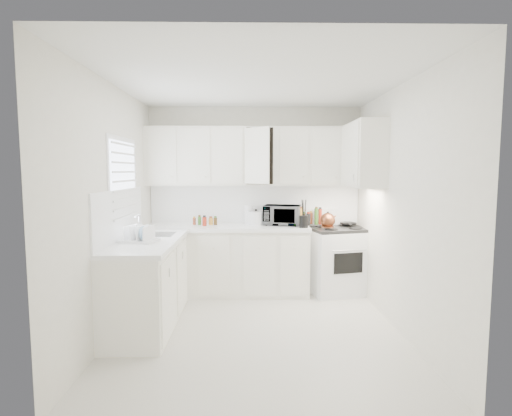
{
  "coord_description": "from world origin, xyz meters",
  "views": [
    {
      "loc": [
        -0.08,
        -4.08,
        1.71
      ],
      "look_at": [
        0.0,
        0.7,
        1.25
      ],
      "focal_mm": 27.68,
      "sensor_mm": 36.0,
      "label": 1
    }
  ],
  "objects_px": {
    "tea_kettle": "(328,219)",
    "rice_cooker": "(256,217)",
    "stove": "(338,251)",
    "utensil_crock": "(304,213)",
    "dish_rack": "(139,232)",
    "microwave": "(282,213)"
  },
  "relations": [
    {
      "from": "tea_kettle",
      "to": "rice_cooker",
      "type": "distance_m",
      "value": 0.99
    },
    {
      "from": "stove",
      "to": "utensil_crock",
      "type": "xyz_separation_m",
      "value": [
        -0.51,
        -0.22,
        0.56
      ]
    },
    {
      "from": "rice_cooker",
      "to": "utensil_crock",
      "type": "bearing_deg",
      "value": -16.85
    },
    {
      "from": "tea_kettle",
      "to": "rice_cooker",
      "type": "bearing_deg",
      "value": 145.04
    },
    {
      "from": "utensil_crock",
      "to": "dish_rack",
      "type": "height_order",
      "value": "utensil_crock"
    },
    {
      "from": "microwave",
      "to": "rice_cooker",
      "type": "height_order",
      "value": "microwave"
    },
    {
      "from": "rice_cooker",
      "to": "dish_rack",
      "type": "xyz_separation_m",
      "value": [
        -1.27,
        -1.29,
        -0.01
      ]
    },
    {
      "from": "microwave",
      "to": "utensil_crock",
      "type": "height_order",
      "value": "utensil_crock"
    },
    {
      "from": "tea_kettle",
      "to": "utensil_crock",
      "type": "distance_m",
      "value": 0.35
    },
    {
      "from": "rice_cooker",
      "to": "stove",
      "type": "bearing_deg",
      "value": 4.64
    },
    {
      "from": "utensil_crock",
      "to": "dish_rack",
      "type": "distance_m",
      "value": 2.15
    },
    {
      "from": "microwave",
      "to": "dish_rack",
      "type": "bearing_deg",
      "value": -129.47
    },
    {
      "from": "rice_cooker",
      "to": "utensil_crock",
      "type": "height_order",
      "value": "utensil_crock"
    },
    {
      "from": "tea_kettle",
      "to": "utensil_crock",
      "type": "xyz_separation_m",
      "value": [
        -0.33,
        -0.06,
        0.09
      ]
    },
    {
      "from": "stove",
      "to": "rice_cooker",
      "type": "bearing_deg",
      "value": 163.01
    },
    {
      "from": "stove",
      "to": "tea_kettle",
      "type": "distance_m",
      "value": 0.53
    },
    {
      "from": "stove",
      "to": "microwave",
      "type": "bearing_deg",
      "value": 161.96
    },
    {
      "from": "stove",
      "to": "dish_rack",
      "type": "relative_size",
      "value": 3.2
    },
    {
      "from": "stove",
      "to": "dish_rack",
      "type": "xyz_separation_m",
      "value": [
        -2.41,
        -1.22,
        0.46
      ]
    },
    {
      "from": "rice_cooker",
      "to": "dish_rack",
      "type": "height_order",
      "value": "rice_cooker"
    },
    {
      "from": "microwave",
      "to": "rice_cooker",
      "type": "relative_size",
      "value": 2.25
    },
    {
      "from": "tea_kettle",
      "to": "rice_cooker",
      "type": "height_order",
      "value": "same"
    }
  ]
}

